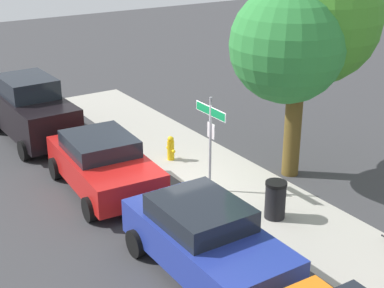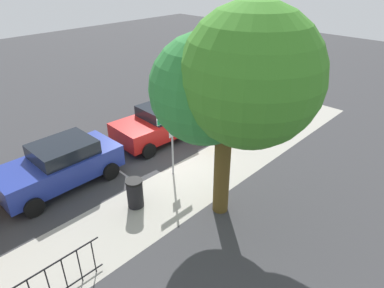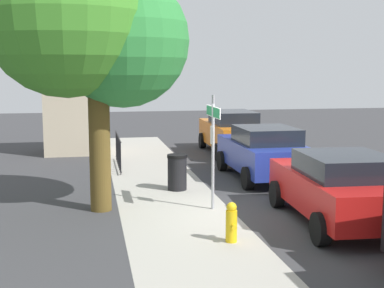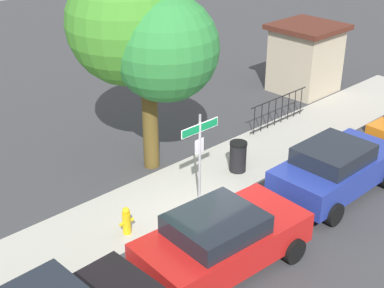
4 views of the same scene
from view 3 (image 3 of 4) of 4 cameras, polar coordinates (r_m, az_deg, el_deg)
name	(u,v)px [view 3 (image 3 of 4)]	position (r m, az deg, el deg)	size (l,w,h in m)	color
ground_plane	(233,212)	(12.37, 4.47, -7.36)	(60.00, 60.00, 0.00)	#38383A
sidewalk_strip	(166,195)	(14.01, -2.87, -5.49)	(24.00, 2.60, 0.00)	#A6A297
street_sign	(213,132)	(12.29, 2.29, 1.25)	(1.33, 0.07, 2.70)	#9EA0A5
shade_tree	(84,26)	(12.30, -11.60, 12.41)	(3.72, 4.64, 6.33)	brown
car_red	(341,187)	(11.76, 15.74, -4.45)	(4.26, 2.34, 1.53)	red
car_blue	(264,152)	(16.08, 7.75, -0.83)	(4.16, 2.07, 1.59)	navy
car_orange	(232,132)	(20.71, 4.29, 1.33)	(4.66, 2.01, 1.69)	orange
iron_fence	(118,151)	(18.01, -7.96, -0.73)	(3.12, 0.04, 1.07)	black
utility_shed	(75,116)	(21.43, -12.53, 2.97)	(2.68, 2.63, 2.85)	tan
fire_hydrant	(231,222)	(10.23, 4.27, -8.43)	(0.42, 0.22, 0.78)	yellow
trash_bin	(177,172)	(14.49, -1.61, -3.05)	(0.55, 0.55, 0.98)	black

